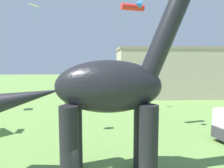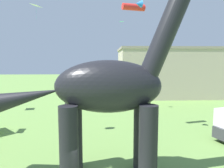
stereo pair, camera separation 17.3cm
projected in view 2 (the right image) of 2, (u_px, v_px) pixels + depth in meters
The scene contains 5 objects.
dinosaur_sculpture at pixel (107, 86), 13.81m from camera, with size 16.23×3.44×16.96m.
kite_high_right at pixel (135, 6), 22.52m from camera, with size 2.62×2.43×0.74m.
kite_trailing at pixel (122, 22), 31.86m from camera, with size 0.76×0.66×0.81m.
kite_drifting at pixel (36, 6), 32.32m from camera, with size 1.71×2.05×2.22m.
background_building_block at pixel (168, 72), 48.29m from camera, with size 22.42×13.13×10.78m.
Camera 2 is at (0.69, -11.11, 7.74)m, focal length 34.02 mm.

